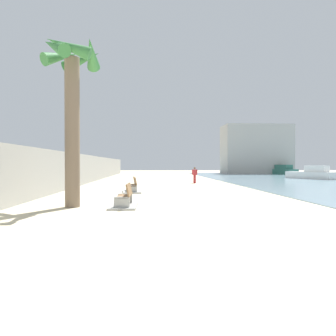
# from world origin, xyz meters

# --- Properties ---
(ground_plane) EXTENTS (120.00, 120.00, 0.00)m
(ground_plane) POSITION_xyz_m (0.00, 18.00, 0.00)
(ground_plane) COLOR beige
(seawall) EXTENTS (0.80, 64.00, 2.63)m
(seawall) POSITION_xyz_m (-7.50, 18.00, 1.31)
(seawall) COLOR #9E9E99
(seawall) RESTS_ON ground
(palm_tree) EXTENTS (2.58, 2.77, 7.09)m
(palm_tree) POSITION_xyz_m (-4.61, 2.99, 4.88)
(palm_tree) COLOR #7A6651
(palm_tree) RESTS_ON ground
(bench_near) EXTENTS (1.13, 2.12, 0.98)m
(bench_near) POSITION_xyz_m (-2.44, 2.87, 0.23)
(bench_near) COLOR #9E9E99
(bench_near) RESTS_ON ground
(bench_far) EXTENTS (1.34, 2.22, 0.98)m
(bench_far) POSITION_xyz_m (-2.54, 9.64, 0.23)
(bench_far) COLOR #9E9E99
(bench_far) RESTS_ON ground
(person_walking) EXTENTS (0.48, 0.31, 1.51)m
(person_walking) POSITION_xyz_m (2.78, 18.80, 0.86)
(person_walking) COLOR #B22D33
(person_walking) RESTS_ON ground
(boat_far_left) EXTENTS (3.79, 6.07, 1.59)m
(boat_far_left) POSITION_xyz_m (17.60, 25.56, 0.63)
(boat_far_left) COLOR white
(boat_far_left) RESTS_ON water_bay
(boat_distant) EXTENTS (4.51, 7.54, 7.28)m
(boat_distant) POSITION_xyz_m (21.09, 43.03, 0.67)
(boat_distant) COLOR #337060
(boat_distant) RESTS_ON water_bay
(harbor_building) EXTENTS (12.00, 6.00, 8.86)m
(harbor_building) POSITION_xyz_m (17.97, 46.00, 4.43)
(harbor_building) COLOR #ADAAA3
(harbor_building) RESTS_ON ground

